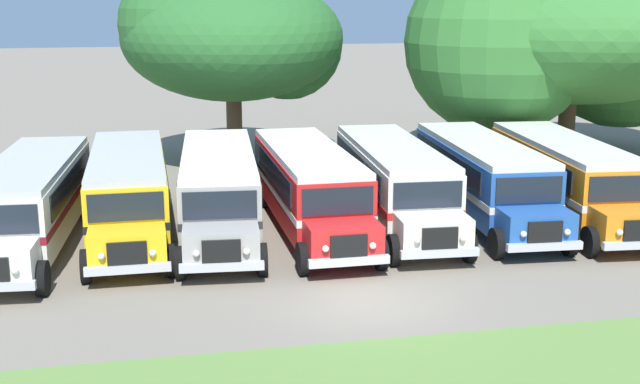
# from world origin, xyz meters

# --- Properties ---
(ground_plane) EXTENTS (220.00, 220.00, 0.00)m
(ground_plane) POSITION_xyz_m (0.00, 0.00, 0.00)
(ground_plane) COLOR slate
(parked_bus_slot_0) EXTENTS (3.36, 10.94, 2.82)m
(parked_bus_slot_0) POSITION_xyz_m (-9.46, 7.27, 1.58)
(parked_bus_slot_0) COLOR silver
(parked_bus_slot_0) RESTS_ON ground_plane
(parked_bus_slot_1) EXTENTS (2.74, 10.85, 2.82)m
(parked_bus_slot_1) POSITION_xyz_m (-6.36, 8.04, 1.58)
(parked_bus_slot_1) COLOR yellow
(parked_bus_slot_1) RESTS_ON ground_plane
(parked_bus_slot_2) EXTENTS (3.36, 10.94, 2.82)m
(parked_bus_slot_2) POSITION_xyz_m (-3.29, 7.69, 1.58)
(parked_bus_slot_2) COLOR #9E9993
(parked_bus_slot_2) RESTS_ON ground_plane
(parked_bus_slot_3) EXTENTS (2.77, 10.85, 2.82)m
(parked_bus_slot_3) POSITION_xyz_m (-0.13, 7.45, 1.58)
(parked_bus_slot_3) COLOR red
(parked_bus_slot_3) RESTS_ON ground_plane
(parked_bus_slot_4) EXTENTS (3.13, 10.90, 2.82)m
(parked_bus_slot_4) POSITION_xyz_m (3.03, 7.66, 1.58)
(parked_bus_slot_4) COLOR silver
(parked_bus_slot_4) RESTS_ON ground_plane
(parked_bus_slot_5) EXTENTS (3.20, 10.91, 2.82)m
(parked_bus_slot_5) POSITION_xyz_m (6.44, 7.65, 1.58)
(parked_bus_slot_5) COLOR #23519E
(parked_bus_slot_5) RESTS_ON ground_plane
(parked_bus_slot_6) EXTENTS (3.42, 10.95, 2.82)m
(parked_bus_slot_6) POSITION_xyz_m (9.52, 7.20, 1.58)
(parked_bus_slot_6) COLOR orange
(parked_bus_slot_6) RESTS_ON ground_plane
(broad_shade_tree) EXTENTS (10.72, 11.29, 9.76)m
(broad_shade_tree) POSITION_xyz_m (-1.55, 19.63, 6.23)
(broad_shade_tree) COLOR brown
(broad_shade_tree) RESTS_ON ground_plane
(secondary_tree) EXTENTS (16.98, 15.27, 10.38)m
(secondary_tree) POSITION_xyz_m (14.62, 17.50, 6.07)
(secondary_tree) COLOR brown
(secondary_tree) RESTS_ON ground_plane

